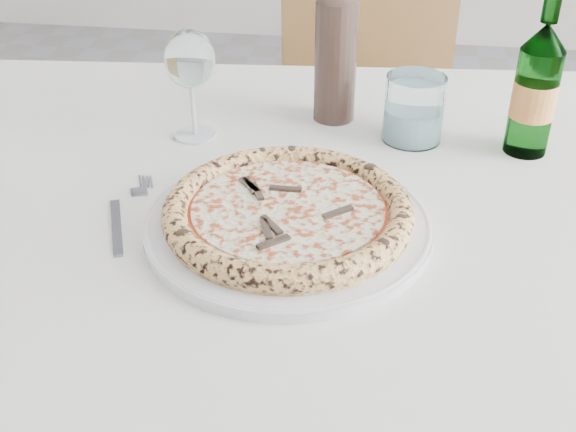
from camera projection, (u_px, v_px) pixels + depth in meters
The scene contains 9 objects.
dining_table at pixel (299, 240), 1.00m from camera, with size 1.61×1.04×0.76m.
chair_far at pixel (371, 111), 1.70m from camera, with size 0.49×0.49×0.93m.
plate at pixel (288, 224), 0.86m from camera, with size 0.34×0.34×0.02m.
pizza at pixel (288, 212), 0.85m from camera, with size 0.30×0.30×0.03m.
fork at pixel (125, 214), 0.89m from camera, with size 0.06×0.17×0.00m.
wine_glass at pixel (190, 62), 1.02m from camera, with size 0.07×0.07×0.16m.
tumbler at pixel (413, 113), 1.05m from camera, with size 0.09×0.09×0.10m.
beer_bottle at pixel (536, 90), 0.99m from camera, with size 0.06×0.06×0.24m.
wine_bottle at pixel (336, 49), 1.08m from camera, with size 0.06×0.06×0.26m.
Camera 1 is at (-0.14, -0.67, 1.24)m, focal length 45.00 mm.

